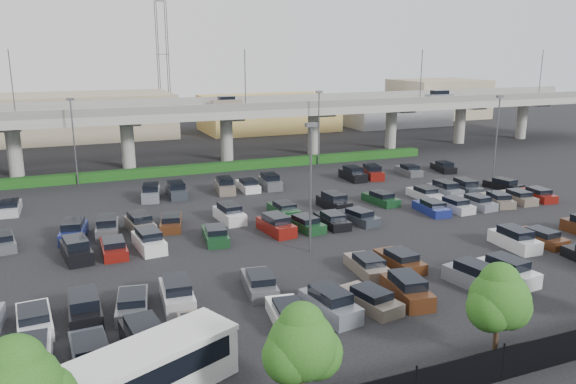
{
  "coord_description": "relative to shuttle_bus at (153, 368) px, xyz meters",
  "views": [
    {
      "loc": [
        -17.8,
        -46.35,
        15.5
      ],
      "look_at": [
        2.84,
        3.43,
        2.0
      ],
      "focal_mm": 35.0,
      "sensor_mm": 36.0,
      "label": 1
    }
  ],
  "objects": [
    {
      "name": "overpass",
      "position": [
        14.5,
        54.75,
        5.56
      ],
      "size": [
        150.0,
        13.0,
        15.8
      ],
      "color": "gray",
      "rests_on": "ground"
    },
    {
      "name": "tree_row",
      "position": [
        15.41,
        -3.79,
        2.11
      ],
      "size": [
        65.07,
        3.66,
        5.94
      ],
      "color": "#332316",
      "rests_on": "ground"
    },
    {
      "name": "shuttle_bus",
      "position": [
        0.0,
        0.0,
        0.0
      ],
      "size": [
        8.5,
        5.77,
        2.59
      ],
      "color": "silver",
      "rests_on": "ground"
    },
    {
      "name": "ground",
      "position": [
        14.71,
        22.74,
        -1.41
      ],
      "size": [
        280.0,
        280.0,
        0.0
      ],
      "primitive_type": "plane",
      "color": "black"
    },
    {
      "name": "hedge",
      "position": [
        14.71,
        47.74,
        -0.86
      ],
      "size": [
        66.0,
        1.6,
        1.1
      ],
      "primitive_type": "cube",
      "color": "#133E12",
      "rests_on": "ground"
    },
    {
      "name": "distant_buildings",
      "position": [
        27.08,
        84.55,
        2.33
      ],
      "size": [
        138.0,
        24.0,
        9.0
      ],
      "color": "slate",
      "rests_on": "ground"
    },
    {
      "name": "light_poles",
      "position": [
        10.58,
        24.74,
        4.83
      ],
      "size": [
        66.9,
        48.38,
        10.3
      ],
      "color": "#505055",
      "rests_on": "ground"
    },
    {
      "name": "parked_cars",
      "position": [
        13.67,
        18.5,
        -0.77
      ],
      "size": [
        63.18,
        41.67,
        1.67
      ],
      "color": "slate",
      "rests_on": "ground"
    },
    {
      "name": "fence",
      "position": [
        14.65,
        -5.26,
        -0.51
      ],
      "size": [
        70.0,
        0.1,
        2.0
      ],
      "color": "black",
      "rests_on": "ground"
    },
    {
      "name": "comm_tower",
      "position": [
        18.71,
        96.74,
        14.2
      ],
      "size": [
        2.4,
        2.4,
        30.0
      ],
      "color": "#505055",
      "rests_on": "ground"
    }
  ]
}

